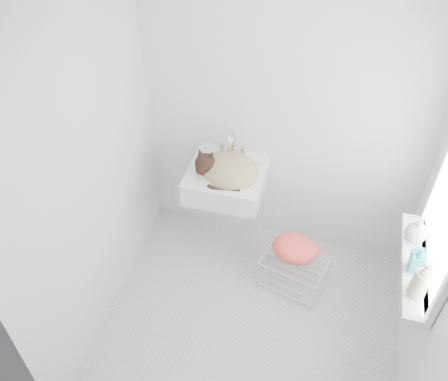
% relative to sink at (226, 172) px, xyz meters
% --- Properties ---
extents(floor, '(2.20, 2.00, 0.02)m').
position_rel_sink_xyz_m(floor, '(0.39, -0.74, -0.85)').
color(floor, silver).
rests_on(floor, ground).
extents(ceiling, '(2.20, 2.00, 0.02)m').
position_rel_sink_xyz_m(ceiling, '(0.39, -0.74, 1.65)').
color(ceiling, white).
rests_on(ceiling, back_wall).
extents(back_wall, '(2.20, 0.02, 2.50)m').
position_rel_sink_xyz_m(back_wall, '(0.39, 0.26, 0.40)').
color(back_wall, silver).
rests_on(back_wall, ground).
extents(left_wall, '(0.02, 2.00, 2.50)m').
position_rel_sink_xyz_m(left_wall, '(-0.71, -0.74, 0.40)').
color(left_wall, silver).
rests_on(left_wall, ground).
extents(windowsill, '(0.16, 0.88, 0.04)m').
position_rel_sink_xyz_m(windowsill, '(1.40, -0.54, -0.02)').
color(windowsill, white).
rests_on(windowsill, right_wall).
extents(sink, '(0.59, 0.52, 0.24)m').
position_rel_sink_xyz_m(sink, '(0.00, 0.00, 0.00)').
color(sink, white).
rests_on(sink, back_wall).
extents(faucet, '(0.22, 0.15, 0.22)m').
position_rel_sink_xyz_m(faucet, '(0.00, 0.18, 0.14)').
color(faucet, silver).
rests_on(faucet, sink).
extents(cat, '(0.49, 0.41, 0.29)m').
position_rel_sink_xyz_m(cat, '(0.01, -0.02, 0.04)').
color(cat, tan).
rests_on(cat, sink).
extents(wire_rack, '(0.55, 0.45, 0.29)m').
position_rel_sink_xyz_m(wire_rack, '(0.64, -0.25, -0.70)').
color(wire_rack, silver).
rests_on(wire_rack, floor).
extents(towel, '(0.41, 0.33, 0.15)m').
position_rel_sink_xyz_m(towel, '(0.61, -0.21, -0.53)').
color(towel, '#F06601').
rests_on(towel, wire_rack).
extents(bottle_a, '(0.12, 0.12, 0.24)m').
position_rel_sink_xyz_m(bottle_a, '(1.39, -0.79, 0.00)').
color(bottle_a, beige).
rests_on(bottle_a, windowsill).
extents(bottle_b, '(0.09, 0.09, 0.20)m').
position_rel_sink_xyz_m(bottle_b, '(1.39, -0.59, 0.00)').
color(bottle_b, teal).
rests_on(bottle_b, windowsill).
extents(bottle_c, '(0.15, 0.15, 0.18)m').
position_rel_sink_xyz_m(bottle_c, '(1.39, -0.33, 0.00)').
color(bottle_c, '#B5B8BF').
rests_on(bottle_c, windowsill).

